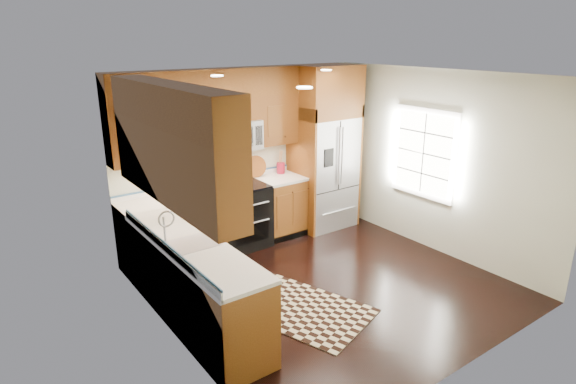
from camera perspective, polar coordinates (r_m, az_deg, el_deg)
ground at (r=6.26m, az=4.51°, el=-10.86°), size 4.00×4.00×0.00m
wall_back at (r=7.32m, az=-5.43°, el=4.38°), size 4.00×0.02×2.60m
wall_left at (r=4.75m, az=-13.85°, el=-3.68°), size 0.02×4.00×2.60m
wall_right at (r=7.17m, az=17.09°, el=3.36°), size 0.02×4.00×2.60m
window at (r=7.24m, az=15.81°, el=4.44°), size 0.04×1.10×1.30m
base_cabinets at (r=6.13m, az=-9.86°, el=-7.03°), size 2.85×3.00×0.90m
countertop at (r=6.10m, az=-9.38°, el=-2.33°), size 2.86×3.01×0.04m
upper_cabinets at (r=5.85m, az=-10.81°, el=7.96°), size 2.85×3.00×1.15m
range at (r=7.17m, az=-5.59°, el=-2.88°), size 0.76×0.67×0.95m
microwave at (r=6.95m, az=-6.45°, el=6.65°), size 0.76×0.40×0.42m
refrigerator at (r=7.76m, az=4.30°, el=5.21°), size 0.98×0.75×2.60m
sink_faucet at (r=5.16m, az=-11.85°, el=-5.48°), size 0.54×0.44×0.37m
rug at (r=5.77m, az=0.83°, el=-13.43°), size 1.51×1.94×0.01m
knife_block at (r=6.82m, az=-9.16°, el=1.19°), size 0.15×0.18×0.31m
utensil_crock at (r=7.60m, az=-0.87°, el=3.15°), size 0.15×0.15×0.37m
cutting_board at (r=7.45m, az=-3.84°, el=1.88°), size 0.41×0.41×0.02m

